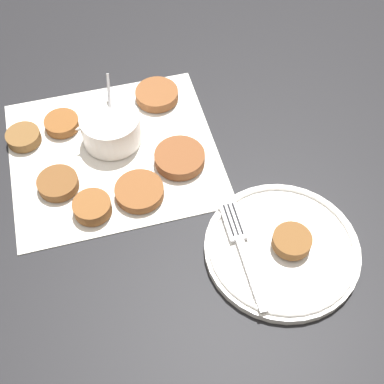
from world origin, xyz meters
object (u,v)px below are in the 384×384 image
object	(u,v)px
serving_plate	(282,248)
fritter_on_plate	(292,241)
fork	(240,241)
sauce_bowl	(111,129)

from	to	relation	value
serving_plate	fritter_on_plate	bearing A→B (deg)	168.65
serving_plate	fork	size ratio (longest dim) A/B	1.23
serving_plate	fork	xyz separation A→B (m)	(0.06, -0.03, 0.01)
sauce_bowl	fork	bearing A→B (deg)	113.67
sauce_bowl	fork	distance (m)	0.31
sauce_bowl	fork	size ratio (longest dim) A/B	0.58
fritter_on_plate	fork	size ratio (longest dim) A/B	0.31
fritter_on_plate	fork	xyz separation A→B (m)	(0.07, -0.03, -0.01)
serving_plate	fritter_on_plate	world-z (taller)	fritter_on_plate
serving_plate	fork	bearing A→B (deg)	-26.46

